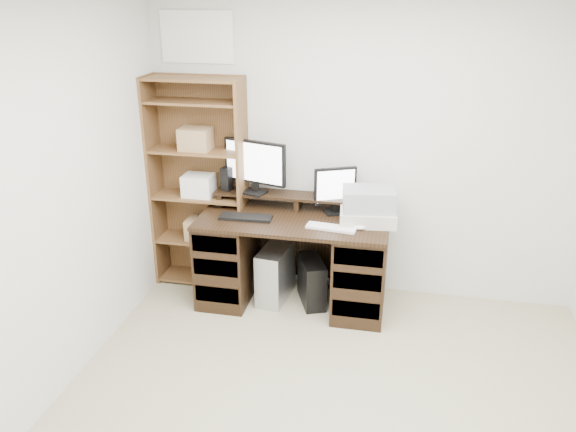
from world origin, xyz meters
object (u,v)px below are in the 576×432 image
(tower_silver, at_px, (276,273))
(tower_black, at_px, (312,281))
(bookshelf, at_px, (200,182))
(printer, at_px, (368,216))
(desk, at_px, (293,259))
(monitor_small, at_px, (335,188))
(monitor_wide, at_px, (255,164))

(tower_silver, xyz_separation_m, tower_black, (0.31, -0.01, -0.04))
(tower_black, xyz_separation_m, bookshelf, (-1.00, 0.20, 0.72))
(printer, height_order, tower_black, printer)
(desk, relative_size, bookshelf, 0.83)
(printer, bearing_deg, desk, 177.17)
(monitor_small, bearing_deg, desk, -173.63)
(printer, bearing_deg, tower_black, 177.08)
(monitor_wide, relative_size, monitor_small, 1.44)
(printer, relative_size, bookshelf, 0.24)
(tower_black, height_order, bookshelf, bookshelf)
(monitor_small, relative_size, tower_black, 0.89)
(monitor_small, bearing_deg, monitor_wide, 155.00)
(desk, relative_size, tower_black, 3.56)
(monitor_wide, distance_m, tower_black, 1.07)
(monitor_small, relative_size, printer, 0.88)
(printer, distance_m, tower_black, 0.74)
(monitor_wide, xyz_separation_m, printer, (0.94, -0.16, -0.31))
(printer, distance_m, bookshelf, 1.45)
(desk, xyz_separation_m, tower_black, (0.15, 0.01, -0.20))
(monitor_wide, bearing_deg, tower_black, -2.76)
(tower_black, distance_m, bookshelf, 1.26)
(monitor_small, height_order, bookshelf, bookshelf)
(tower_black, bearing_deg, bookshelf, 146.81)
(printer, bearing_deg, bookshelf, 166.97)
(monitor_small, relative_size, bookshelf, 0.21)
(monitor_small, xyz_separation_m, tower_silver, (-0.46, -0.16, -0.72))
(monitor_wide, relative_size, tower_silver, 1.17)
(tower_silver, xyz_separation_m, bookshelf, (-0.70, 0.19, 0.69))
(printer, bearing_deg, monitor_wide, 164.75)
(printer, relative_size, tower_black, 1.01)
(tower_black, bearing_deg, printer, -18.89)
(monitor_wide, distance_m, bookshelf, 0.53)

